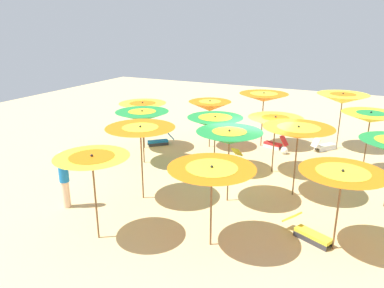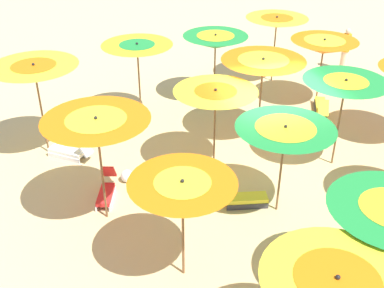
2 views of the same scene
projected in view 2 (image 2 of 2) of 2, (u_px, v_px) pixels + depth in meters
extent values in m
cube|color=#D1B57F|center=(269.00, 168.00, 12.49)|extent=(41.09, 41.09, 0.04)
cylinder|color=brown|center=(42.00, 114.00, 12.56)|extent=(0.05, 0.05, 2.30)
cone|color=yellow|center=(35.00, 73.00, 11.98)|extent=(2.23, 2.23, 0.42)
cone|color=orange|center=(34.00, 69.00, 11.92)|extent=(1.12, 1.12, 0.21)
sphere|color=black|center=(33.00, 64.00, 11.85)|extent=(0.07, 0.07, 0.07)
cylinder|color=brown|center=(102.00, 174.00, 10.17)|extent=(0.05, 0.05, 2.29)
cone|color=orange|center=(97.00, 127.00, 9.59)|extent=(2.21, 2.21, 0.37)
cone|color=yellow|center=(96.00, 123.00, 9.54)|extent=(1.23, 1.23, 0.21)
sphere|color=black|center=(96.00, 118.00, 9.48)|extent=(0.07, 0.07, 0.07)
cylinder|color=brown|center=(183.00, 235.00, 8.80)|extent=(0.05, 0.05, 1.92)
cone|color=orange|center=(183.00, 193.00, 8.31)|extent=(1.92, 1.92, 0.45)
cone|color=yellow|center=(183.00, 188.00, 8.25)|extent=(1.00, 1.00, 0.23)
sphere|color=black|center=(182.00, 181.00, 8.18)|extent=(0.07, 0.07, 0.07)
cone|color=yellow|center=(336.00, 288.00, 6.46)|extent=(2.11, 2.11, 0.34)
cone|color=orange|center=(337.00, 284.00, 6.41)|extent=(1.18, 1.18, 0.19)
sphere|color=black|center=(338.00, 277.00, 6.35)|extent=(0.07, 0.07, 0.07)
cylinder|color=brown|center=(139.00, 86.00, 14.25)|extent=(0.05, 0.05, 2.20)
cone|color=yellow|center=(137.00, 51.00, 13.69)|extent=(2.06, 2.06, 0.36)
cone|color=#1E8C38|center=(137.00, 47.00, 13.64)|extent=(1.03, 1.03, 0.18)
sphere|color=black|center=(137.00, 44.00, 13.58)|extent=(0.07, 0.07, 0.07)
cylinder|color=brown|center=(214.00, 134.00, 12.00)|extent=(0.05, 0.05, 1.98)
cone|color=yellow|center=(215.00, 98.00, 11.49)|extent=(2.05, 2.05, 0.37)
cone|color=orange|center=(216.00, 94.00, 11.44)|extent=(1.02, 1.02, 0.18)
sphere|color=black|center=(216.00, 90.00, 11.38)|extent=(0.07, 0.07, 0.07)
cylinder|color=brown|center=(280.00, 175.00, 10.49)|extent=(0.05, 0.05, 1.92)
cone|color=#1E8C38|center=(285.00, 137.00, 10.00)|extent=(2.11, 2.11, 0.43)
cone|color=yellow|center=(285.00, 133.00, 9.95)|extent=(1.27, 1.27, 0.26)
sphere|color=black|center=(286.00, 126.00, 9.88)|extent=(0.07, 0.07, 0.07)
cylinder|color=brown|center=(380.00, 263.00, 8.17)|extent=(0.05, 0.05, 1.96)
cylinder|color=brown|center=(215.00, 71.00, 15.55)|extent=(0.05, 0.05, 1.97)
cone|color=#1E8C38|center=(215.00, 42.00, 15.05)|extent=(2.06, 2.06, 0.42)
cone|color=yellow|center=(215.00, 39.00, 15.00)|extent=(1.18, 1.18, 0.24)
sphere|color=black|center=(216.00, 35.00, 14.92)|extent=(0.07, 0.07, 0.07)
cylinder|color=brown|center=(260.00, 103.00, 13.30)|extent=(0.05, 0.05, 2.17)
cone|color=orange|center=(263.00, 66.00, 12.75)|extent=(2.27, 2.27, 0.37)
cone|color=yellow|center=(263.00, 64.00, 12.70)|extent=(1.37, 1.37, 0.22)
sphere|color=black|center=(263.00, 59.00, 12.64)|extent=(0.07, 0.07, 0.07)
cylinder|color=brown|center=(338.00, 128.00, 12.11)|extent=(0.05, 0.05, 2.14)
cone|color=#1E8C38|center=(345.00, 89.00, 11.57)|extent=(2.07, 2.07, 0.41)
cone|color=yellow|center=(345.00, 85.00, 11.52)|extent=(1.07, 1.07, 0.21)
sphere|color=black|center=(346.00, 80.00, 11.45)|extent=(0.07, 0.07, 0.07)
cylinder|color=brown|center=(274.00, 52.00, 16.87)|extent=(0.05, 0.05, 2.12)
cone|color=yellow|center=(277.00, 23.00, 16.33)|extent=(2.13, 2.13, 0.34)
cone|color=orange|center=(277.00, 20.00, 16.28)|extent=(1.10, 1.10, 0.18)
sphere|color=black|center=(277.00, 17.00, 16.23)|extent=(0.07, 0.07, 0.07)
cylinder|color=brown|center=(319.00, 76.00, 15.31)|extent=(0.05, 0.05, 1.91)
cone|color=orange|center=(324.00, 47.00, 14.82)|extent=(2.08, 2.08, 0.43)
cone|color=yellow|center=(324.00, 44.00, 14.78)|extent=(1.26, 1.26, 0.26)
sphere|color=black|center=(325.00, 39.00, 14.70)|extent=(0.07, 0.07, 0.07)
cube|color=#333338|center=(315.00, 108.00, 15.33)|extent=(0.46, 0.92, 0.14)
cube|color=#333338|center=(325.00, 108.00, 15.29)|extent=(0.46, 0.92, 0.14)
cube|color=yellow|center=(321.00, 105.00, 15.25)|extent=(0.71, 1.04, 0.10)
cube|color=yellow|center=(323.00, 108.00, 14.53)|extent=(0.47, 0.53, 0.39)
cube|color=#333338|center=(245.00, 198.00, 11.24)|extent=(0.96, 0.22, 0.14)
cube|color=#333338|center=(248.00, 207.00, 10.95)|extent=(0.96, 0.22, 0.14)
cube|color=yellow|center=(246.00, 198.00, 11.03)|extent=(1.01, 0.52, 0.10)
cube|color=yellow|center=(217.00, 191.00, 10.86)|extent=(0.49, 0.42, 0.41)
cube|color=silver|center=(64.00, 158.00, 12.74)|extent=(0.80, 0.64, 0.14)
cube|color=silver|center=(71.00, 152.00, 13.00)|extent=(0.80, 0.64, 0.14)
cube|color=white|center=(67.00, 151.00, 12.81)|extent=(0.99, 0.87, 0.10)
cube|color=white|center=(85.00, 148.00, 12.49)|extent=(0.43, 0.44, 0.41)
cube|color=silver|center=(113.00, 199.00, 11.20)|extent=(0.28, 0.80, 0.14)
cube|color=silver|center=(99.00, 199.00, 11.21)|extent=(0.28, 0.80, 0.14)
cube|color=red|center=(106.00, 195.00, 11.15)|extent=(0.54, 0.88, 0.10)
cube|color=red|center=(109.00, 171.00, 11.49)|extent=(0.40, 0.41, 0.46)
cylinder|color=beige|center=(343.00, 61.00, 18.08)|extent=(0.24, 0.24, 0.75)
cylinder|color=orange|center=(346.00, 43.00, 17.72)|extent=(0.30, 0.30, 0.66)
sphere|color=beige|center=(348.00, 31.00, 17.50)|extent=(0.20, 0.20, 0.20)
sphere|color=white|center=(127.00, 176.00, 11.86)|extent=(0.32, 0.32, 0.32)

